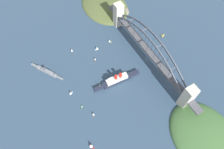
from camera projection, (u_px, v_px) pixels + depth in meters
ground_plane at (146, 59)px, 415.96m from camera, size 1400.00×1400.00×0.00m
harbor_arch_bridge at (149, 50)px, 390.28m from camera, size 286.18×17.88×69.62m
headland_west_shore at (207, 138)px, 336.09m from camera, size 133.40×104.45×27.09m
headland_east_shore at (105, 6)px, 495.84m from camera, size 137.49×101.90×20.61m
ocean_liner at (117, 80)px, 384.84m from camera, size 16.59×92.35×21.91m
naval_cruiser at (46, 71)px, 398.56m from camera, size 65.07×42.51×16.62m
seaplane_taxiing_near_bridge at (163, 36)px, 445.15m from camera, size 7.81×9.27×4.88m
small_boat_0 at (91, 146)px, 325.52m from camera, size 9.85×7.62×10.22m
small_boat_1 at (71, 93)px, 373.95m from camera, size 5.51×7.53×7.86m
small_boat_2 at (82, 107)px, 363.05m from camera, size 6.33×7.76×2.19m
small_boat_3 at (97, 48)px, 425.33m from camera, size 4.63×7.68×8.97m
small_boat_4 at (72, 50)px, 423.60m from camera, size 6.46×4.19×7.37m
small_boat_5 at (109, 41)px, 436.30m from camera, size 6.99×5.75×7.55m
small_boat_6 at (95, 59)px, 413.03m from camera, size 5.99×4.76×6.37m
small_boat_7 at (93, 114)px, 353.49m from camera, size 6.84×4.17×7.60m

